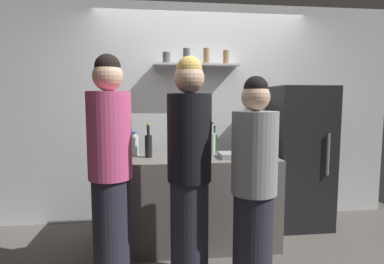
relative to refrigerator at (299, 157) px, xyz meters
The scene contains 12 objects.
back_wall_assembly 1.26m from the refrigerator, 159.85° to the left, with size 4.80×0.32×2.60m.
refrigerator is the anchor object (origin of this frame).
counter 1.38m from the refrigerator, 165.71° to the right, with size 1.68×0.66×0.90m, color #66605B.
baking_pan 0.96m from the refrigerator, 154.00° to the right, with size 0.34×0.24×0.05m, color gray.
utensil_holder 0.82m from the refrigerator, 136.78° to the right, with size 0.10×0.10×0.22m.
wine_bottle_pale_glass 1.14m from the refrigerator, 164.30° to the right, with size 0.07×0.07×0.34m.
wine_bottle_green_glass 1.04m from the refrigerator, behind, with size 0.08×0.08×0.29m.
wine_bottle_dark_glass 1.76m from the refrigerator, behind, with size 0.07×0.07×0.34m.
water_bottle_plastic 1.89m from the refrigerator, behind, with size 0.09×0.09×0.25m.
person_blonde 1.72m from the refrigerator, 143.87° to the right, with size 0.34×0.34×1.79m.
person_grey_hoodie 1.48m from the refrigerator, 128.40° to the right, with size 0.34×0.34×1.64m.
person_pink_top 2.20m from the refrigerator, 155.46° to the right, with size 0.34×0.34×1.81m.
Camera 1 is at (-0.55, -2.47, 1.46)m, focal length 28.58 mm.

